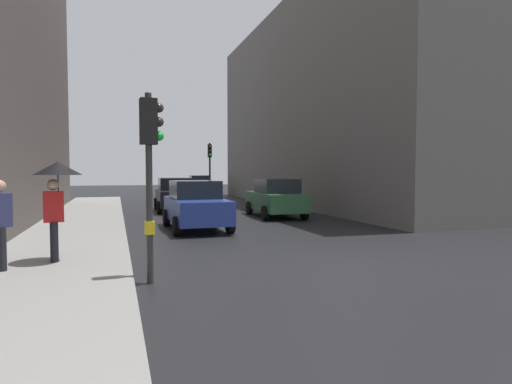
{
  "coord_description": "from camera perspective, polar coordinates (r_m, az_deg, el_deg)",
  "views": [
    {
      "loc": [
        -4.95,
        -8.54,
        2.09
      ],
      "look_at": [
        0.27,
        7.45,
        1.29
      ],
      "focal_mm": 30.18,
      "sensor_mm": 36.0,
      "label": 1
    }
  ],
  "objects": [
    {
      "name": "sidewalk_kerb",
      "position": [
        14.74,
        -22.99,
        -5.34
      ],
      "size": [
        3.13,
        40.0,
        0.16
      ],
      "primitive_type": "cube",
      "color": "gray",
      "rests_on": "ground"
    },
    {
      "name": "building_facade_right",
      "position": [
        29.7,
        14.1,
        10.51
      ],
      "size": [
        12.0,
        25.63,
        12.31
      ],
      "primitive_type": "cube",
      "color": "slate",
      "rests_on": "ground"
    },
    {
      "name": "car_blue_van",
      "position": [
        15.7,
        -7.97,
        -1.74
      ],
      "size": [
        2.06,
        4.22,
        1.76
      ],
      "color": "navy",
      "rests_on": "ground"
    },
    {
      "name": "pedestrian_with_umbrella",
      "position": [
        10.17,
        -24.93,
        1.06
      ],
      "size": [
        1.0,
        1.0,
        2.14
      ],
      "color": "black",
      "rests_on": "sidewalk_kerb"
    },
    {
      "name": "car_green_estate",
      "position": [
        19.82,
        2.64,
        -0.79
      ],
      "size": [
        2.17,
        4.28,
        1.76
      ],
      "color": "#2D6038",
      "rests_on": "ground"
    },
    {
      "name": "traffic_light_far_median",
      "position": [
        28.34,
        -6.14,
        4.0
      ],
      "size": [
        0.25,
        0.44,
        3.96
      ],
      "color": "#2D2D2D",
      "rests_on": "ground"
    },
    {
      "name": "car_silver_hatchback",
      "position": [
        37.57,
        -7.5,
        0.85
      ],
      "size": [
        2.2,
        4.29,
        1.76
      ],
      "color": "#BCBCC1",
      "rests_on": "ground"
    },
    {
      "name": "ground_plane",
      "position": [
        10.09,
        11.91,
        -9.29
      ],
      "size": [
        120.0,
        120.0,
        0.0
      ],
      "primitive_type": "plane",
      "color": "black"
    },
    {
      "name": "car_dark_suv",
      "position": [
        23.07,
        -10.69,
        -0.34
      ],
      "size": [
        2.12,
        4.25,
        1.76
      ],
      "color": "black",
      "rests_on": "ground"
    },
    {
      "name": "traffic_light_near_left",
      "position": [
        8.19,
        -13.85,
        5.06
      ],
      "size": [
        0.44,
        0.27,
        3.53
      ],
      "color": "#2D2D2D",
      "rests_on": "ground"
    }
  ]
}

